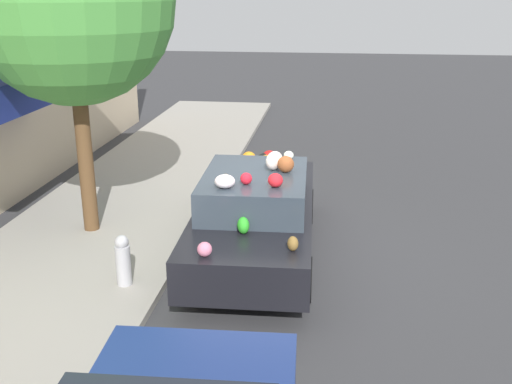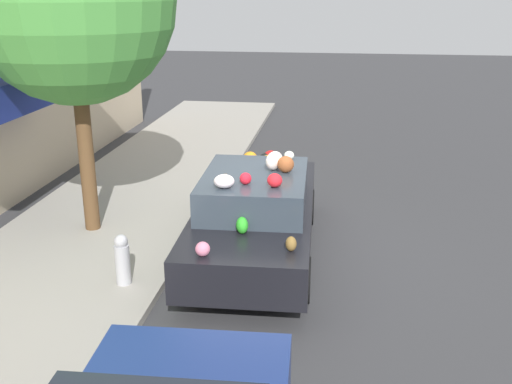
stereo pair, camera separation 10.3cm
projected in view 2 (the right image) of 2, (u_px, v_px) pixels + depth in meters
ground_plane at (258, 254)px, 9.13m from camera, size 60.00×60.00×0.00m
sidewalk_curb at (90, 241)px, 9.48m from camera, size 24.00×3.20×0.11m
street_tree at (72, 1)px, 8.69m from camera, size 3.04×3.04×5.09m
fire_hydrant at (122, 260)px, 7.89m from camera, size 0.20×0.20×0.70m
art_car at (256, 211)px, 8.89m from camera, size 4.45×1.82×1.61m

